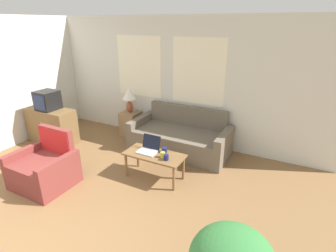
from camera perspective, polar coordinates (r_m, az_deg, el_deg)
name	(u,v)px	position (r m, az deg, el deg)	size (l,w,h in m)	color
wall_back	(171,81)	(5.60, 0.65, 9.80)	(6.55, 0.06, 2.60)	silver
couch	(181,138)	(5.32, 2.78, -2.66)	(1.96, 0.92, 0.86)	#665B4C
armchair	(46,168)	(4.69, -25.01, -8.35)	(0.88, 0.77, 0.88)	brown
tv_dresser	(52,126)	(6.19, -23.93, 0.07)	(1.09, 0.48, 0.75)	brown
television	(47,100)	(6.02, -24.77, 5.12)	(0.40, 0.41, 0.39)	black
side_table	(131,124)	(6.09, -8.13, 0.50)	(0.39, 0.39, 0.56)	#937551
table_lamp	(129,97)	(5.89, -8.46, 6.32)	(0.31, 0.31, 0.55)	brown
coffee_table	(154,157)	(4.35, -3.00, -6.77)	(1.00, 0.46, 0.45)	brown
laptop	(149,148)	(4.40, -4.20, -4.80)	(0.33, 0.30, 0.25)	#B7B7BC
cup_navy	(166,157)	(4.12, -0.43, -6.83)	(0.08, 0.08, 0.09)	#191E4C
cup_yellow	(164,150)	(4.36, -0.80, -5.21)	(0.09, 0.09, 0.08)	#191E4C
cup_white	(163,155)	(4.20, -1.16, -6.27)	(0.08, 0.08, 0.09)	gold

